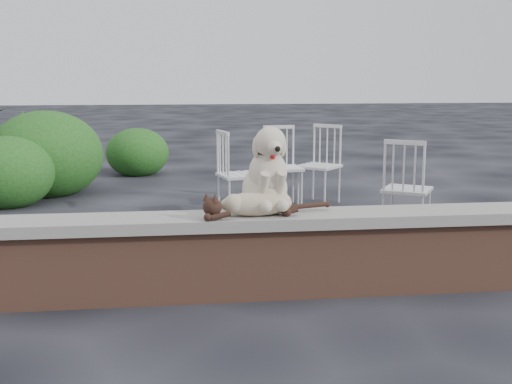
{
  "coord_description": "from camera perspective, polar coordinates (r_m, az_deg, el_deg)",
  "views": [
    {
      "loc": [
        -0.91,
        -4.29,
        1.53
      ],
      "look_at": [
        -0.34,
        0.2,
        0.7
      ],
      "focal_mm": 45.04,
      "sensor_mm": 36.0,
      "label": 1
    }
  ],
  "objects": [
    {
      "name": "chair_b",
      "position": [
        7.51,
        2.38,
        2.26
      ],
      "size": [
        0.61,
        0.61,
        0.94
      ],
      "primitive_type": null,
      "rotation": [
        0.0,
        0.0,
        0.1
      ],
      "color": "white",
      "rests_on": "ground"
    },
    {
      "name": "chair_e",
      "position": [
        6.98,
        -1.47,
        1.64
      ],
      "size": [
        0.68,
        0.68,
        0.94
      ],
      "primitive_type": null,
      "rotation": [
        0.0,
        0.0,
        1.82
      ],
      "color": "white",
      "rests_on": "ground"
    },
    {
      "name": "potted_plant_b",
      "position": [
        8.91,
        -20.14,
        3.36
      ],
      "size": [
        0.85,
        0.85,
        1.08
      ],
      "primitive_type": "imported",
      "rotation": [
        0.0,
        0.0,
        -0.91
      ],
      "color": "#184814",
      "rests_on": "ground"
    },
    {
      "name": "chair_d",
      "position": [
        7.71,
        5.64,
        2.43
      ],
      "size": [
        0.79,
        0.79,
        0.94
      ],
      "primitive_type": null,
      "rotation": [
        0.0,
        0.0,
        -0.73
      ],
      "color": "white",
      "rests_on": "ground"
    },
    {
      "name": "chair_c",
      "position": [
        6.27,
        13.28,
        0.37
      ],
      "size": [
        0.77,
        0.77,
        0.94
      ],
      "primitive_type": null,
      "rotation": [
        0.0,
        0.0,
        2.59
      ],
      "color": "white",
      "rests_on": "ground"
    },
    {
      "name": "dog",
      "position": [
        4.48,
        0.79,
        2.16
      ],
      "size": [
        0.48,
        0.59,
        0.62
      ],
      "primitive_type": null,
      "rotation": [
        0.0,
        0.0,
        0.15
      ],
      "color": "beige",
      "rests_on": "capstone"
    },
    {
      "name": "cat",
      "position": [
        4.36,
        0.01,
        -0.92
      ],
      "size": [
        1.13,
        0.43,
        0.19
      ],
      "primitive_type": null,
      "rotation": [
        0.0,
        0.0,
        0.15
      ],
      "color": "tan",
      "rests_on": "capstone"
    },
    {
      "name": "capstone",
      "position": [
        4.49,
        4.68,
        -2.36
      ],
      "size": [
        6.2,
        0.4,
        0.08
      ],
      "primitive_type": "cube",
      "color": "slate",
      "rests_on": "brick_wall"
    },
    {
      "name": "ground",
      "position": [
        4.64,
        4.58,
        -8.88
      ],
      "size": [
        60.0,
        60.0,
        0.0
      ],
      "primitive_type": "plane",
      "color": "black",
      "rests_on": "ground"
    },
    {
      "name": "brick_wall",
      "position": [
        4.57,
        4.63,
        -5.92
      ],
      "size": [
        6.0,
        0.3,
        0.5
      ],
      "primitive_type": "cube",
      "color": "brown",
      "rests_on": "ground"
    },
    {
      "name": "shrubbery",
      "position": [
        8.75,
        -17.36,
        2.83
      ],
      "size": [
        2.42,
        3.2,
        1.14
      ],
      "color": "#184814",
      "rests_on": "ground"
    }
  ]
}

